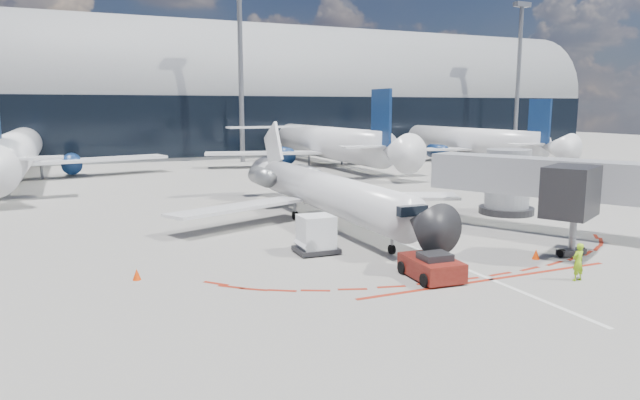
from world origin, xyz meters
name	(u,v)px	position (x,y,z in m)	size (l,w,h in m)	color
ground	(372,231)	(0.00, 0.00, 0.00)	(260.00, 260.00, 0.00)	slate
apron_centerline	(358,225)	(0.00, 2.00, 0.01)	(0.25, 40.00, 0.01)	silver
apron_stop_bar	(491,279)	(0.00, -11.50, 0.01)	(14.00, 0.25, 0.01)	maroon
terminal_building	(184,103)	(0.00, 64.97, 8.52)	(150.00, 24.15, 24.00)	gray
jet_bridge	(526,182)	(9.79, -3.01, 3.01)	(10.03, 15.20, 4.90)	#93959B
light_mast_centre	(241,74)	(5.00, 48.00, 12.50)	(0.70, 0.70, 25.00)	slate
light_mast_east	(518,80)	(55.00, 48.00, 12.50)	(0.70, 0.70, 25.00)	slate
regional_jet	(320,190)	(-1.86, 4.06, 2.23)	(21.65, 26.70, 6.69)	silver
pushback_tug	(431,267)	(-2.44, -10.23, 0.57)	(2.28, 4.98, 1.28)	#5A100C
ramp_worker	(578,262)	(3.51, -13.18, 0.88)	(0.64, 0.42, 1.76)	#9BD816
uld_container	(316,235)	(-5.54, -3.84, 1.03)	(2.26, 1.93, 2.09)	black
safety_cone_left	(137,274)	(-15.04, -5.04, 0.27)	(0.38, 0.38, 0.53)	#E93904
safety_cone_right	(536,254)	(4.53, -9.58, 0.27)	(0.39, 0.39, 0.54)	#E93904
bg_airliner_1	(13,123)	(-23.15, 39.15, 6.11)	(37.75, 39.97, 12.21)	silver
bg_airliner_2	(322,120)	(14.16, 40.26, 6.14)	(37.96, 40.20, 12.28)	silver
bg_airliner_3	(467,122)	(37.75, 39.38, 5.55)	(34.29, 36.31, 11.10)	silver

